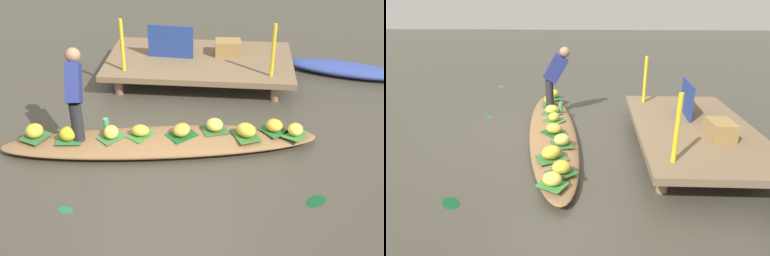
# 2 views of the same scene
# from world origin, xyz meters

# --- Properties ---
(canal_water) EXTENTS (40.00, 40.00, 0.00)m
(canal_water) POSITION_xyz_m (0.00, 0.00, 0.00)
(canal_water) COLOR #433F34
(canal_water) RESTS_ON ground
(dock_platform) EXTENTS (3.20, 1.80, 0.38)m
(dock_platform) POSITION_xyz_m (0.35, 2.26, 0.32)
(dock_platform) COLOR #7C6348
(dock_platform) RESTS_ON ground
(vendor_boat) EXTENTS (4.39, 1.45, 0.18)m
(vendor_boat) POSITION_xyz_m (0.00, 0.00, 0.09)
(vendor_boat) COLOR olive
(vendor_boat) RESTS_ON ground
(leaf_mat_0) EXTENTS (0.40, 0.42, 0.01)m
(leaf_mat_0) POSITION_xyz_m (-0.27, -0.00, 0.19)
(leaf_mat_0) COLOR #378534
(leaf_mat_0) RESTS_ON vendor_boat
(banana_bunch_0) EXTENTS (0.26, 0.22, 0.15)m
(banana_bunch_0) POSITION_xyz_m (-0.27, -0.00, 0.26)
(banana_bunch_0) COLOR gold
(banana_bunch_0) RESTS_ON vendor_boat
(leaf_mat_1) EXTENTS (0.36, 0.30, 0.01)m
(leaf_mat_1) POSITION_xyz_m (-1.21, -0.20, 0.19)
(leaf_mat_1) COLOR #30763B
(leaf_mat_1) RESTS_ON vendor_boat
(banana_bunch_1) EXTENTS (0.30, 0.28, 0.20)m
(banana_bunch_1) POSITION_xyz_m (-1.21, -0.20, 0.28)
(banana_bunch_1) COLOR yellow
(banana_bunch_1) RESTS_ON vendor_boat
(leaf_mat_2) EXTENTS (0.41, 0.39, 0.01)m
(leaf_mat_2) POSITION_xyz_m (0.72, 0.23, 0.19)
(leaf_mat_2) COLOR #356333
(leaf_mat_2) RESTS_ON vendor_boat
(banana_bunch_2) EXTENTS (0.33, 0.33, 0.17)m
(banana_bunch_2) POSITION_xyz_m (0.72, 0.23, 0.27)
(banana_bunch_2) COLOR #E6D454
(banana_bunch_2) RESTS_ON vendor_boat
(leaf_mat_3) EXTENTS (0.47, 0.47, 0.01)m
(leaf_mat_3) POSITION_xyz_m (0.28, 0.06, 0.19)
(leaf_mat_3) COLOR #175E24
(leaf_mat_3) RESTS_ON vendor_boat
(banana_bunch_3) EXTENTS (0.31, 0.34, 0.16)m
(banana_bunch_3) POSITION_xyz_m (0.28, 0.06, 0.27)
(banana_bunch_3) COLOR gold
(banana_bunch_3) RESTS_ON vendor_boat
(leaf_mat_4) EXTENTS (0.45, 0.49, 0.01)m
(leaf_mat_4) POSITION_xyz_m (1.15, 0.12, 0.19)
(leaf_mat_4) COLOR #3B6D30
(leaf_mat_4) RESTS_ON vendor_boat
(banana_bunch_4) EXTENTS (0.37, 0.37, 0.18)m
(banana_bunch_4) POSITION_xyz_m (1.15, 0.12, 0.27)
(banana_bunch_4) COLOR gold
(banana_bunch_4) RESTS_ON vendor_boat
(leaf_mat_5) EXTENTS (0.44, 0.45, 0.01)m
(leaf_mat_5) POSITION_xyz_m (1.54, 0.30, 0.19)
(leaf_mat_5) COLOR #2A6632
(leaf_mat_5) RESTS_ON vendor_boat
(banana_bunch_5) EXTENTS (0.32, 0.33, 0.16)m
(banana_bunch_5) POSITION_xyz_m (1.54, 0.30, 0.26)
(banana_bunch_5) COLOR gold
(banana_bunch_5) RESTS_ON vendor_boat
(leaf_mat_6) EXTENTS (0.42, 0.43, 0.01)m
(leaf_mat_6) POSITION_xyz_m (-1.69, -0.17, 0.19)
(leaf_mat_6) COLOR #356D3A
(leaf_mat_6) RESTS_ON vendor_boat
(banana_bunch_6) EXTENTS (0.30, 0.31, 0.19)m
(banana_bunch_6) POSITION_xyz_m (-1.69, -0.17, 0.28)
(banana_bunch_6) COLOR gold
(banana_bunch_6) RESTS_ON vendor_boat
(leaf_mat_7) EXTENTS (0.41, 0.42, 0.01)m
(leaf_mat_7) POSITION_xyz_m (-0.66, -0.09, 0.19)
(leaf_mat_7) COLOR #3D7A42
(leaf_mat_7) RESTS_ON vendor_boat
(banana_bunch_7) EXTENTS (0.24, 0.27, 0.17)m
(banana_bunch_7) POSITION_xyz_m (-0.66, -0.09, 0.27)
(banana_bunch_7) COLOR #F5E24D
(banana_bunch_7) RESTS_ON vendor_boat
(leaf_mat_8) EXTENTS (0.38, 0.41, 0.01)m
(leaf_mat_8) POSITION_xyz_m (1.82, 0.21, 0.19)
(leaf_mat_8) COLOR #3B8334
(leaf_mat_8) RESTS_ON vendor_boat
(banana_bunch_8) EXTENTS (0.25, 0.27, 0.16)m
(banana_bunch_8) POSITION_xyz_m (1.82, 0.21, 0.26)
(banana_bunch_8) COLOR #F9DD54
(banana_bunch_8) RESTS_ON vendor_boat
(vendor_person) EXTENTS (0.26, 0.54, 1.18)m
(vendor_person) POSITION_xyz_m (-1.10, -0.05, 0.86)
(vendor_person) COLOR #28282D
(vendor_person) RESTS_ON vendor_boat
(water_bottle) EXTENTS (0.08, 0.08, 0.19)m
(water_bottle) POSITION_xyz_m (-0.77, 0.08, 0.28)
(water_bottle) COLOR #4CAC69
(water_bottle) RESTS_ON vendor_boat
(market_banner) EXTENTS (0.78, 0.08, 0.57)m
(market_banner) POSITION_xyz_m (-0.15, 2.26, 0.66)
(market_banner) COLOR navy
(market_banner) RESTS_ON dock_platform
(railing_post_west) EXTENTS (0.06, 0.06, 0.87)m
(railing_post_west) POSITION_xyz_m (-0.85, 1.66, 0.81)
(railing_post_west) COLOR yellow
(railing_post_west) RESTS_ON dock_platform
(railing_post_east) EXTENTS (0.06, 0.06, 0.87)m
(railing_post_east) POSITION_xyz_m (1.55, 1.66, 0.81)
(railing_post_east) COLOR yellow
(railing_post_east) RESTS_ON dock_platform
(produce_crate) EXTENTS (0.46, 0.34, 0.27)m
(produce_crate) POSITION_xyz_m (0.83, 2.47, 0.51)
(produce_crate) COLOR #9B7845
(produce_crate) RESTS_ON dock_platform
(drifting_plant_0) EXTENTS (0.21, 0.16, 0.01)m
(drifting_plant_0) POSITION_xyz_m (-0.91, -1.38, 0.00)
(drifting_plant_0) COLOR #216A46
(drifting_plant_0) RESTS_ON ground
(drifting_plant_1) EXTENTS (0.21, 0.18, 0.01)m
(drifting_plant_1) POSITION_xyz_m (-3.27, -1.78, 0.00)
(drifting_plant_1) COLOR #418B35
(drifting_plant_1) RESTS_ON ground
(drifting_plant_2) EXTENTS (0.34, 0.33, 0.01)m
(drifting_plant_2) POSITION_xyz_m (1.98, -0.97, 0.00)
(drifting_plant_2) COLOR #114A21
(drifting_plant_2) RESTS_ON ground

